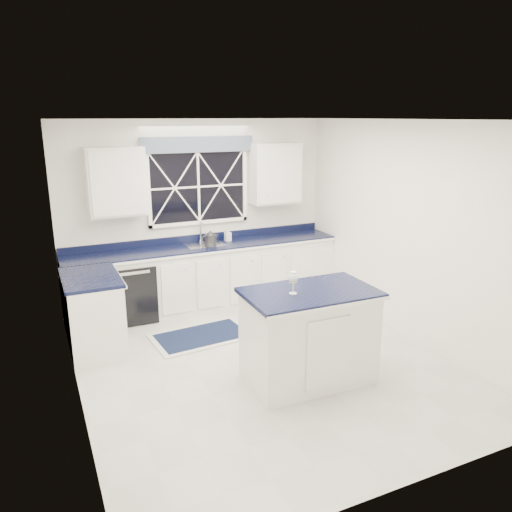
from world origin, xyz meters
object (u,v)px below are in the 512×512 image
faucet (201,232)px  wine_glass (293,279)px  soap_bottle (228,235)px  dishwasher (131,290)px  island (309,336)px  kettle (210,238)px

faucet → wine_glass: (0.06, -2.69, 0.07)m
soap_bottle → faucet: bearing=167.1°
faucet → dishwasher: bearing=-170.0°
island → soap_bottle: 2.65m
faucet → wine_glass: size_ratio=1.30×
island → soap_bottle: bearing=88.4°
dishwasher → kettle: (1.19, 0.04, 0.62)m
island → wine_glass: wine_glass is taller
soap_bottle → wine_glass: bearing=-97.1°
faucet → kettle: bearing=-61.6°
island → kettle: kettle is taller
dishwasher → soap_bottle: soap_bottle is taller
faucet → wine_glass: 2.69m
dishwasher → faucet: 1.31m
faucet → kettle: faucet is taller
faucet → kettle: (0.09, -0.16, -0.07)m
kettle → soap_bottle: (0.30, 0.07, 0.00)m
island → wine_glass: bearing=-177.5°
dishwasher → kettle: size_ratio=2.95×
dishwasher → faucet: faucet is taller
faucet → island: 2.76m
dishwasher → faucet: bearing=10.0°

